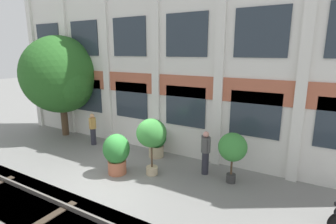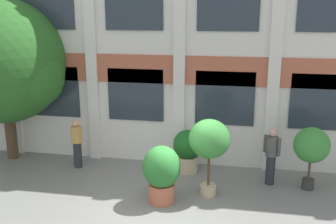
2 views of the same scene
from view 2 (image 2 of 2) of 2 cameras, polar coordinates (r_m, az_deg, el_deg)
The scene contains 9 objects.
ground_plane at distance 10.40m, azimuth -1.10°, elevation -13.70°, with size 80.00×80.00×0.00m, color slate.
apartment_facade at distance 12.45m, azimuth 1.89°, elevation 10.03°, with size 17.52×0.64×7.88m.
broadleaf_tree at distance 13.82m, azimuth -22.77°, elevation 6.39°, with size 4.18×3.98×5.33m.
potted_plant_stone_basin at distance 10.32m, azimuth -0.95°, elevation -8.62°, with size 1.00×1.00×1.55m.
potted_plant_tall_urn at distance 10.47m, azimuth 6.04°, elevation -4.24°, with size 1.10×1.10×2.15m.
potted_plant_low_pan at distance 11.56m, azimuth 20.11°, elevation -4.72°, with size 0.98×0.98×1.81m.
potted_plant_glazed_jar at distance 12.23m, azimuth 2.84°, elevation -5.37°, with size 0.88×0.88×1.34m.
resident_by_doorway at distance 11.70m, azimuth 14.76°, elevation -6.04°, with size 0.46×0.34×1.67m.
resident_watching_tracks at distance 12.85m, azimuth -13.07°, elevation -4.27°, with size 0.34×0.47×1.58m.
Camera 2 is at (1.83, -8.95, 4.97)m, focal length 42.00 mm.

